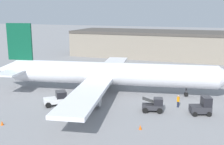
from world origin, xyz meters
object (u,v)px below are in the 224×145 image
at_px(baggage_tug, 57,99).
at_px(ground_crew_worker, 178,101).
at_px(safety_cone_near, 140,127).
at_px(safety_cone_far, 2,123).
at_px(airplane, 106,74).
at_px(pushback_tug, 202,107).
at_px(belt_loader_truck, 154,105).

bearing_deg(baggage_tug, ground_crew_worker, -22.78).
bearing_deg(safety_cone_near, safety_cone_far, -164.70).
xyz_separation_m(airplane, pushback_tug, (15.56, -5.13, -2.18)).
xyz_separation_m(ground_crew_worker, safety_cone_far, (-19.15, -13.63, -0.68)).
distance_m(airplane, baggage_tug, 9.69).
bearing_deg(pushback_tug, safety_cone_near, -150.86).
height_order(ground_crew_worker, pushback_tug, pushback_tug).
distance_m(pushback_tug, safety_cone_near, 9.98).
relative_size(ground_crew_worker, belt_loader_truck, 0.59).
bearing_deg(belt_loader_truck, baggage_tug, 174.08).
distance_m(airplane, safety_cone_near, 15.84).
bearing_deg(baggage_tug, pushback_tug, -30.13).
distance_m(safety_cone_near, safety_cone_far, 16.55).
bearing_deg(safety_cone_near, baggage_tug, 162.08).
xyz_separation_m(airplane, baggage_tug, (-4.50, -8.28, -2.28)).
bearing_deg(belt_loader_truck, ground_crew_worker, 31.53).
xyz_separation_m(airplane, ground_crew_worker, (12.23, -3.40, -2.29)).
bearing_deg(pushback_tug, baggage_tug, 168.91).
bearing_deg(safety_cone_far, belt_loader_truck, 33.33).
distance_m(ground_crew_worker, safety_cone_near, 9.81).
bearing_deg(pushback_tug, ground_crew_worker, 132.46).
bearing_deg(airplane, safety_cone_near, -64.41).
height_order(baggage_tug, safety_cone_far, baggage_tug).
height_order(pushback_tug, safety_cone_near, pushback_tug).
bearing_deg(pushback_tug, belt_loader_truck, 170.97).
relative_size(ground_crew_worker, safety_cone_far, 3.25).
distance_m(baggage_tug, safety_cone_far, 9.10).
bearing_deg(belt_loader_truck, safety_cone_near, -106.47).
relative_size(baggage_tug, safety_cone_near, 6.75).
relative_size(baggage_tug, pushback_tug, 1.22).
xyz_separation_m(baggage_tug, safety_cone_near, (13.55, -4.38, -0.69)).
xyz_separation_m(belt_loader_truck, safety_cone_far, (-16.25, -10.69, -0.66)).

